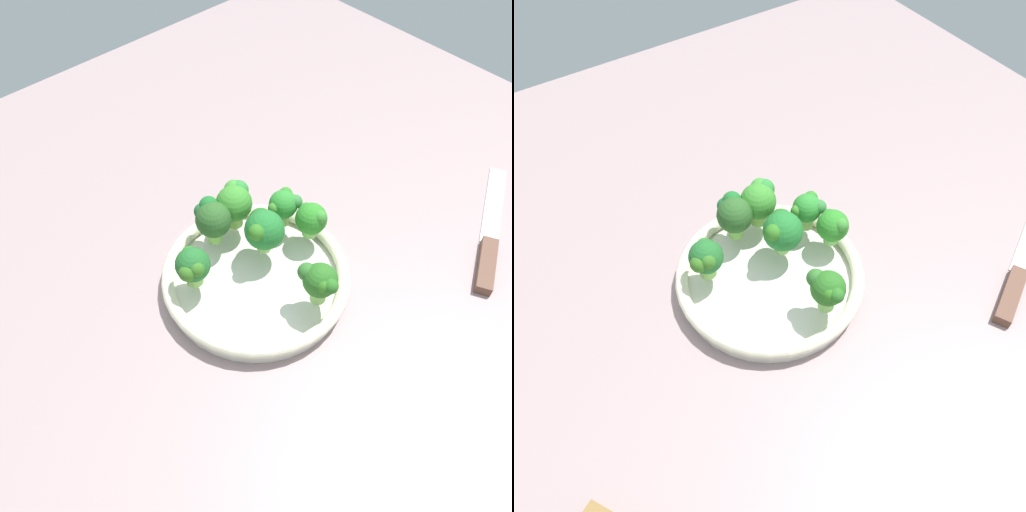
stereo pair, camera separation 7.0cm
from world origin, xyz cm
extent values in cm
cube|color=gray|center=(0.00, 0.00, -1.25)|extent=(130.00, 130.00, 2.50)
cylinder|color=silver|center=(0.86, 3.99, 0.70)|extent=(24.42, 24.42, 1.40)
torus|color=#EEE7C4|center=(0.86, 3.99, 2.25)|extent=(25.44, 25.44, 1.71)
cylinder|color=#7FB44C|center=(9.11, 0.52, 4.32)|extent=(2.31, 2.31, 2.43)
sphere|color=#39892D|center=(9.11, 0.52, 7.18)|extent=(5.07, 5.07, 5.07)
sphere|color=#3F9034|center=(10.56, -0.75, 7.86)|extent=(2.86, 2.86, 2.86)
sphere|color=#2E8335|center=(10.05, -1.19, 7.89)|extent=(2.81, 2.81, 2.81)
sphere|color=#408630|center=(9.88, -1.10, 7.48)|extent=(2.52, 2.52, 2.52)
cylinder|color=#90BD5F|center=(4.71, -4.65, 4.26)|extent=(2.01, 2.01, 2.30)
sphere|color=#2D872F|center=(4.71, -4.65, 6.73)|extent=(4.06, 4.06, 4.06)
sphere|color=#357B39|center=(3.60, -5.90, 7.24)|extent=(1.97, 1.97, 1.97)
sphere|color=#317F29|center=(5.34, -5.71, 7.57)|extent=(1.95, 1.95, 1.95)
sphere|color=#3B7D29|center=(4.83, -2.94, 7.04)|extent=(1.65, 1.65, 1.65)
cylinder|color=#81B753|center=(4.89, 11.13, 4.14)|extent=(2.22, 2.22, 2.07)
sphere|color=#226629|center=(4.89, 11.13, 6.66)|extent=(4.56, 4.56, 4.56)
sphere|color=#357221|center=(3.66, 11.47, 7.36)|extent=(2.22, 2.22, 2.22)
sphere|color=#287328|center=(6.05, 10.66, 7.44)|extent=(2.02, 2.02, 2.02)
sphere|color=#356E20|center=(4.09, 12.57, 7.04)|extent=(2.28, 2.28, 2.28)
cylinder|color=#7ABD4E|center=(8.72, 4.52, 4.30)|extent=(2.05, 2.05, 2.39)
sphere|color=#2A5924|center=(8.72, 4.52, 7.11)|extent=(4.96, 4.96, 4.96)
sphere|color=#1C6A28|center=(10.43, 3.87, 8.03)|extent=(2.68, 2.68, 2.68)
sphere|color=#1C5B2B|center=(10.74, 4.82, 7.36)|extent=(2.26, 2.26, 2.26)
cylinder|color=#84CC63|center=(0.52, -5.92, 3.94)|extent=(2.11, 2.11, 1.66)
sphere|color=#2D8526|center=(0.52, -5.92, 6.21)|extent=(4.44, 4.44, 4.44)
sphere|color=#377E34|center=(1.90, -6.34, 6.54)|extent=(2.16, 2.16, 2.16)
sphere|color=#398930|center=(-0.75, -6.20, 7.35)|extent=(1.96, 1.96, 1.96)
cylinder|color=#91CD66|center=(-7.83, 1.27, 4.34)|extent=(2.10, 2.10, 2.47)
sphere|color=#296920|center=(-7.83, 1.27, 7.02)|extent=(4.45, 4.45, 4.45)
sphere|color=#30731F|center=(-8.94, 2.03, 7.74)|extent=(1.94, 1.94, 1.94)
sphere|color=#296A20|center=(-9.65, 1.51, 7.88)|extent=(1.94, 1.94, 1.94)
sphere|color=#306C2A|center=(-6.08, 1.89, 7.60)|extent=(2.37, 2.37, 2.37)
cylinder|color=#93C564|center=(2.84, 0.65, 4.17)|extent=(1.87, 1.87, 2.13)
sphere|color=#22732D|center=(2.84, 0.65, 7.00)|extent=(5.43, 5.43, 5.43)
sphere|color=#307420|center=(2.35, 2.51, 8.32)|extent=(2.29, 2.29, 2.29)
sphere|color=#246622|center=(4.27, 0.08, 7.43)|extent=(3.16, 3.16, 3.16)
cube|color=brown|center=(-19.01, -21.59, 0.75)|extent=(6.31, 9.55, 1.50)
camera|label=1|loc=(-31.36, 33.54, 60.44)|focal=37.93mm
camera|label=2|loc=(-35.64, 28.05, 60.44)|focal=37.93mm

